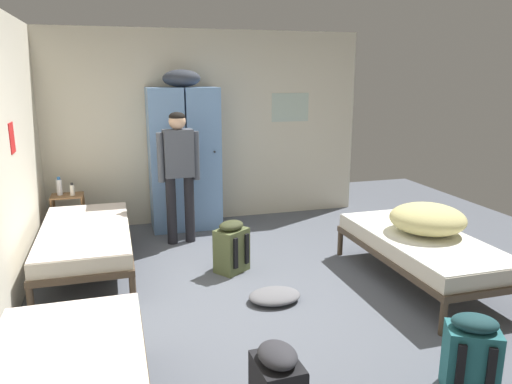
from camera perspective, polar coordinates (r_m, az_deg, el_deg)
ground_plane at (r=4.63m, az=0.94°, el=-12.26°), size 8.46×8.46×0.00m
room_backdrop at (r=5.24m, az=-15.57°, el=5.18°), size 4.39×5.34×2.59m
locker_bank at (r=6.48m, az=-8.37°, el=4.19°), size 0.90×0.55×2.07m
shelf_unit at (r=6.48m, az=-21.02°, el=-2.25°), size 0.38×0.30×0.57m
bed_left_rear at (r=5.35m, az=-19.26°, el=-4.99°), size 0.90×1.90×0.49m
bed_right at (r=5.07m, az=18.79°, el=-6.00°), size 0.90×1.90×0.49m
bedding_heap at (r=5.09m, az=19.38°, el=-2.96°), size 0.73×0.73×0.29m
person_traveler at (r=5.87m, az=-8.99°, el=3.07°), size 0.50×0.22×1.59m
water_bottle at (r=6.43m, az=-21.96°, el=0.56°), size 0.07×0.07×0.23m
lotion_bottle at (r=6.37m, az=-20.64°, el=0.24°), size 0.05×0.05×0.16m
backpack_teal at (r=3.59m, az=23.75°, el=-17.11°), size 0.39×0.41×0.55m
backpack_olive at (r=5.13m, az=-2.96°, el=-6.47°), size 0.41×0.41×0.55m
clothes_pile_grey at (r=4.55m, az=2.19°, el=-12.02°), size 0.48×0.36×0.10m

